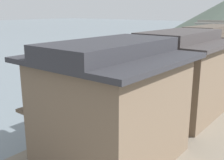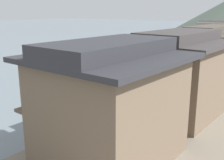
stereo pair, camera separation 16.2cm
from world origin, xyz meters
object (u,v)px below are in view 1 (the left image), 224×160
boat_moored_second (167,55)px  boat_moored_third (184,51)px  boat_moored_far (204,67)px  house_waterfront_tall (209,58)px  house_waterfront_nearest (111,102)px  boat_midriver_drifting (97,110)px  boat_moored_nearest (178,75)px  house_waterfront_second (178,74)px

boat_moored_second → boat_moored_third: size_ratio=0.83×
boat_moored_far → house_waterfront_tall: (4.68, -11.87, 3.39)m
house_waterfront_nearest → boat_moored_third: bearing=109.4°
boat_midriver_drifting → house_waterfront_nearest: (5.92, -5.42, 3.46)m
boat_moored_nearest → boat_moored_far: size_ratio=0.98×
boat_moored_far → boat_moored_third: bearing=124.5°
house_waterfront_nearest → house_waterfront_tall: 16.12m
boat_midriver_drifting → house_waterfront_nearest: 8.75m
boat_moored_second → boat_midriver_drifting: bearing=-72.8°
boat_moored_second → house_waterfront_second: size_ratio=0.55×
house_waterfront_second → house_waterfront_tall: same height
boat_midriver_drifting → house_waterfront_second: (5.81, 2.57, 3.46)m
boat_moored_third → house_waterfront_tall: house_waterfront_tall is taller
boat_moored_third → house_waterfront_second: 36.42m
boat_moored_nearest → house_waterfront_tall: 8.46m
boat_moored_third → house_waterfront_second: house_waterfront_second is taller
boat_moored_far → house_waterfront_nearest: 28.69m
house_waterfront_nearest → house_waterfront_second: same height
boat_moored_second → boat_moored_far: bearing=-35.4°
boat_moored_far → house_waterfront_second: bearing=-75.2°
boat_moored_second → boat_midriver_drifting: size_ratio=0.76×
house_waterfront_second → boat_moored_second: bearing=119.1°
boat_moored_second → boat_midriver_drifting: (9.09, -29.38, 0.00)m
boat_moored_second → house_waterfront_nearest: (15.01, -34.80, 3.46)m
boat_moored_nearest → boat_moored_far: 6.66m
boat_moored_far → boat_midriver_drifting: boat_moored_far is taller
boat_midriver_drifting → house_waterfront_second: bearing=23.9°
boat_moored_third → house_waterfront_second: size_ratio=0.66×
boat_moored_nearest → boat_moored_far: (0.94, 6.60, 0.10)m
boat_moored_far → boat_midriver_drifting: bearing=-91.4°
boat_moored_second → boat_moored_third: 6.49m
boat_moored_third → house_waterfront_nearest: 43.88m
house_waterfront_tall → house_waterfront_second: bearing=-85.8°
boat_moored_third → boat_moored_far: bearing=-55.5°
boat_moored_far → house_waterfront_tall: bearing=-68.5°
house_waterfront_nearest → boat_midriver_drifting: bearing=137.5°
boat_moored_third → boat_midriver_drifting: size_ratio=0.91×
boat_moored_second → boat_moored_third: (0.50, 6.47, 0.02)m
boat_moored_nearest → boat_moored_third: (-8.18, 19.89, 0.04)m
house_waterfront_second → boat_moored_far: bearing=104.8°
boat_moored_third → boat_midriver_drifting: 36.86m
boat_moored_second → boat_moored_far: (9.63, -6.83, 0.08)m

